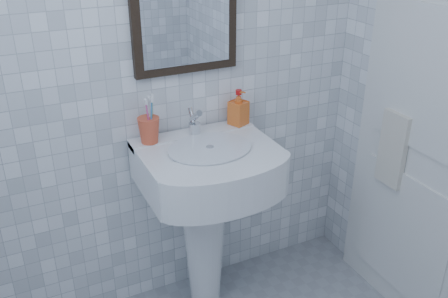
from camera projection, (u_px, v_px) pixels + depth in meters
wall_back at (150, 74)px, 2.28m from camera, size 2.20×0.02×2.50m
washbasin at (205, 200)px, 2.44m from camera, size 0.62×0.46×0.96m
faucet at (195, 124)px, 2.38m from camera, size 0.06×0.13×0.14m
toothbrush_cup at (149, 130)px, 2.29m from camera, size 0.11×0.11×0.12m
soap_dispenser at (238, 107)px, 2.48m from camera, size 0.11×0.11×0.18m
wall_mirror at (185, 4)px, 2.20m from camera, size 0.50×0.04×0.62m
bathroom_door at (424, 134)px, 2.29m from camera, size 0.04×0.80×2.00m
towel_ring at (401, 115)px, 2.36m from camera, size 0.01×0.18×0.18m
hand_towel at (393, 150)px, 2.43m from camera, size 0.03×0.16×0.38m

